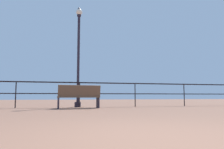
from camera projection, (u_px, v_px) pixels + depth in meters
ground_plane at (150, 140)px, 2.34m from camera, size 60.00×60.00×0.00m
pier_railing at (79, 88)px, 9.44m from camera, size 25.66×0.05×1.09m
bench_near_left at (79, 95)px, 8.52m from camera, size 1.68×0.69×0.90m
lamppost_center at (78, 53)px, 9.78m from camera, size 0.29×0.29×4.56m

